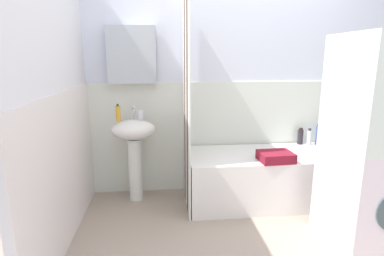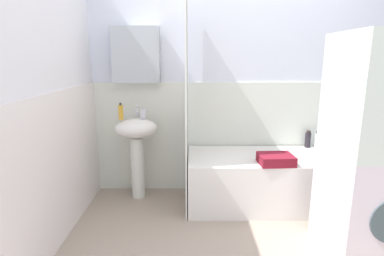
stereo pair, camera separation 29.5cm
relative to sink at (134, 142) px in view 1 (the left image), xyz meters
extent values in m
cube|color=#A39282|center=(1.06, -1.03, -0.64)|extent=(4.80, 5.60, 0.04)
cube|color=white|center=(1.06, 0.24, 0.58)|extent=(3.60, 0.05, 2.40)
cube|color=white|center=(1.06, 0.21, -0.02)|extent=(3.60, 0.02, 1.20)
cube|color=silver|center=(0.00, 0.15, 0.86)|extent=(0.48, 0.12, 0.56)
cube|color=white|center=(-0.51, -0.69, 0.58)|extent=(0.05, 1.81, 2.40)
cube|color=white|center=(-0.48, -0.69, -0.02)|extent=(0.02, 1.81, 1.20)
cylinder|color=white|center=(0.00, 0.00, -0.30)|extent=(0.14, 0.14, 0.65)
ellipsoid|color=white|center=(0.00, 0.00, 0.13)|extent=(0.44, 0.34, 0.20)
cylinder|color=silver|center=(0.00, 0.10, 0.25)|extent=(0.03, 0.03, 0.05)
cylinder|color=silver|center=(0.00, 0.05, 0.31)|extent=(0.02, 0.10, 0.02)
sphere|color=silver|center=(0.00, 0.10, 0.34)|extent=(0.03, 0.03, 0.03)
cylinder|color=gold|center=(-0.14, -0.04, 0.30)|extent=(0.05, 0.05, 0.14)
sphere|color=#1F2926|center=(-0.14, -0.04, 0.38)|extent=(0.02, 0.02, 0.02)
cylinder|color=silver|center=(0.07, 0.01, 0.27)|extent=(0.06, 0.06, 0.09)
cube|color=white|center=(1.32, -0.16, -0.37)|extent=(1.57, 0.71, 0.51)
cube|color=white|center=(0.52, -0.44, 0.38)|extent=(0.01, 0.14, 2.00)
cube|color=brown|center=(0.52, -0.30, 0.38)|extent=(0.01, 0.14, 2.00)
cube|color=white|center=(0.52, -0.16, 0.38)|extent=(0.01, 0.14, 2.00)
cube|color=brown|center=(0.52, -0.02, 0.38)|extent=(0.01, 0.14, 2.00)
cube|color=white|center=(0.52, 0.12, 0.38)|extent=(0.01, 0.14, 2.00)
cylinder|color=#344DA6|center=(2.00, 0.09, -0.01)|extent=(0.06, 0.06, 0.21)
cylinder|color=black|center=(2.00, 0.09, 0.10)|extent=(0.04, 0.04, 0.02)
cylinder|color=white|center=(1.90, 0.10, -0.03)|extent=(0.04, 0.04, 0.16)
cylinder|color=#29252E|center=(1.90, 0.10, 0.06)|extent=(0.03, 0.03, 0.02)
cylinder|color=#27222A|center=(1.82, 0.14, -0.03)|extent=(0.06, 0.06, 0.16)
cylinder|color=#2C201D|center=(1.82, 0.14, 0.06)|extent=(0.04, 0.04, 0.02)
cube|color=maroon|center=(1.33, -0.40, -0.07)|extent=(0.32, 0.26, 0.09)
cube|color=white|center=(1.85, -0.99, -0.22)|extent=(0.57, 0.62, 0.81)
cube|color=white|center=(1.85, -0.99, 0.60)|extent=(0.57, 0.62, 0.81)
camera|label=1|loc=(0.28, -3.07, 0.84)|focal=29.08mm
camera|label=2|loc=(0.57, -3.09, 0.84)|focal=29.08mm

